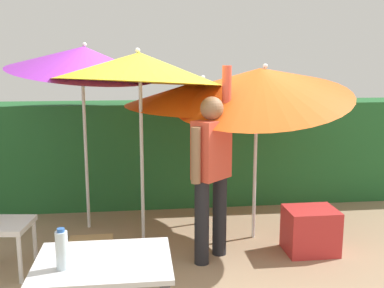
# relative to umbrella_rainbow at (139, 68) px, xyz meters

# --- Properties ---
(ground_plane) EXTENTS (24.00, 24.00, 0.00)m
(ground_plane) POSITION_rel_umbrella_rainbow_xyz_m (0.51, -0.49, -1.85)
(ground_plane) COLOR #9E8466
(hedge_row) EXTENTS (8.00, 0.70, 1.37)m
(hedge_row) POSITION_rel_umbrella_rainbow_xyz_m (0.51, 1.39, -1.17)
(hedge_row) COLOR #23602D
(hedge_row) RESTS_ON ground_plane
(umbrella_rainbow) EXTENTS (1.72, 1.72, 2.10)m
(umbrella_rainbow) POSITION_rel_umbrella_rainbow_xyz_m (0.00, 0.00, 0.00)
(umbrella_rainbow) COLOR silver
(umbrella_rainbow) RESTS_ON ground_plane
(umbrella_orange) EXTENTS (1.95, 1.91, 2.16)m
(umbrella_orange) POSITION_rel_umbrella_rainbow_xyz_m (1.25, -0.03, -0.17)
(umbrella_orange) COLOR silver
(umbrella_orange) RESTS_ON ground_plane
(umbrella_yellow) EXTENTS (1.68, 1.67, 2.25)m
(umbrella_yellow) POSITION_rel_umbrella_rainbow_xyz_m (-0.60, 0.53, 0.08)
(umbrella_yellow) COLOR silver
(umbrella_yellow) RESTS_ON ground_plane
(umbrella_navy) EXTENTS (1.78, 1.78, 1.76)m
(umbrella_navy) POSITION_rel_umbrella_rainbow_xyz_m (0.71, 0.49, -0.30)
(umbrella_navy) COLOR silver
(umbrella_navy) RESTS_ON ground_plane
(person_vendor) EXTENTS (0.47, 0.44, 1.88)m
(person_vendor) POSITION_rel_umbrella_rainbow_xyz_m (0.66, -0.48, -0.92)
(person_vendor) COLOR black
(person_vendor) RESTS_ON ground_plane
(cooler_box) EXTENTS (0.51, 0.41, 0.46)m
(cooler_box) POSITION_rel_umbrella_rainbow_xyz_m (1.69, -0.45, -1.63)
(cooler_box) COLOR red
(cooler_box) RESTS_ON ground_plane
(crate_cardboard) EXTENTS (0.38, 0.32, 0.36)m
(crate_cardboard) POSITION_rel_umbrella_rainbow_xyz_m (-0.46, -0.78, -1.68)
(crate_cardboard) COLOR #9E7A4C
(crate_cardboard) RESTS_ON ground_plane
(folding_table) EXTENTS (0.80, 0.60, 0.78)m
(folding_table) POSITION_rel_umbrella_rainbow_xyz_m (-0.24, -2.08, -1.18)
(folding_table) COLOR #4C4C51
(folding_table) RESTS_ON ground_plane
(bottle_water) EXTENTS (0.07, 0.07, 0.24)m
(bottle_water) POSITION_rel_umbrella_rainbow_xyz_m (-0.46, -2.16, -0.97)
(bottle_water) COLOR silver
(bottle_water) RESTS_ON folding_table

